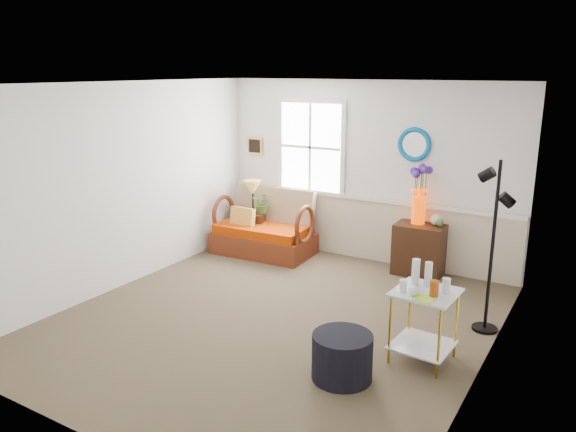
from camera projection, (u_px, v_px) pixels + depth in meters
The scene contains 19 objects.
floor at pixel (274, 320), 6.34m from camera, with size 4.50×5.00×0.01m, color brown.
ceiling at pixel (272, 84), 5.68m from camera, with size 4.50×5.00×0.01m, color white.
walls at pixel (273, 208), 6.01m from camera, with size 4.51×5.01×2.60m.
wainscot at pixel (364, 229), 8.28m from camera, with size 4.46×0.02×0.90m, color beige.
chair_rail at pixel (364, 198), 8.15m from camera, with size 4.46×0.04×0.06m, color white.
window at pixel (311, 147), 8.43m from camera, with size 1.14×0.06×1.44m, color white, non-canonical shape.
picture at pixel (255, 146), 8.96m from camera, with size 0.28×0.03×0.28m, color #BB7B28.
mirror at pixel (415, 144), 7.60m from camera, with size 0.47×0.47×0.07m, color #0780C9.
loveseat at pixel (263, 223), 8.50m from camera, with size 1.48×0.84×0.97m, color maroon, non-canonical shape.
throw_pillow at pixel (242, 220), 8.51m from camera, with size 0.40×0.10×0.40m, color #CF661B, non-canonical shape.
lamp_stand at pixel (255, 231), 8.75m from camera, with size 0.33×0.33×0.58m, color black, non-canonical shape.
table_lamp at pixel (253, 196), 8.66m from camera, with size 0.28×0.28×0.51m, color #B88E35, non-canonical shape.
potted_plant at pixel (263, 205), 8.62m from camera, with size 0.30×0.33×0.26m, color #3E642C.
cabinet at pixel (419, 250), 7.66m from camera, with size 0.66×0.42×0.70m, color black, non-canonical shape.
flower_vase at pixel (419, 195), 7.54m from camera, with size 0.23×0.23×0.80m, color #EF4300, non-canonical shape.
side_table at pixel (423, 326), 5.37m from camera, with size 0.57×0.57×0.72m, color gold, non-canonical shape.
tabletop_items at pixel (425, 279), 5.23m from camera, with size 0.44×0.44×0.27m, color silver, non-canonical shape.
floor_lamp at pixel (492, 248), 5.86m from camera, with size 0.27×0.27×1.86m, color black, non-canonical shape.
ottoman at pixel (342, 357), 5.09m from camera, with size 0.56×0.56×0.43m, color black.
Camera 1 is at (3.15, -4.91, 2.75)m, focal length 35.00 mm.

